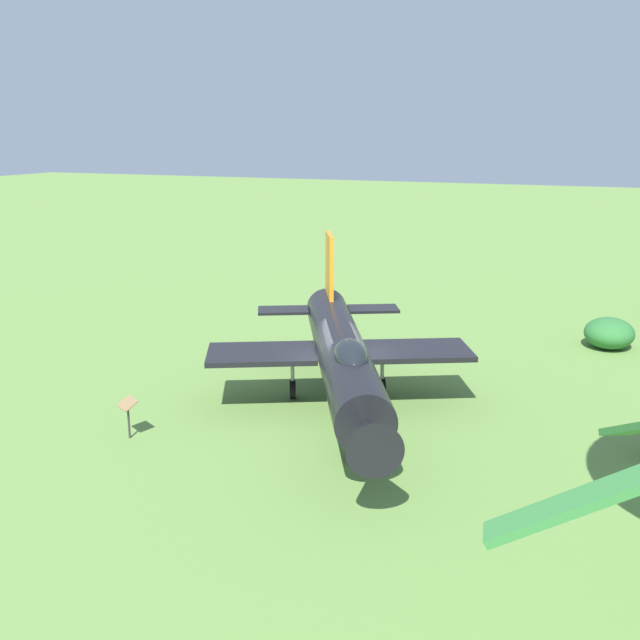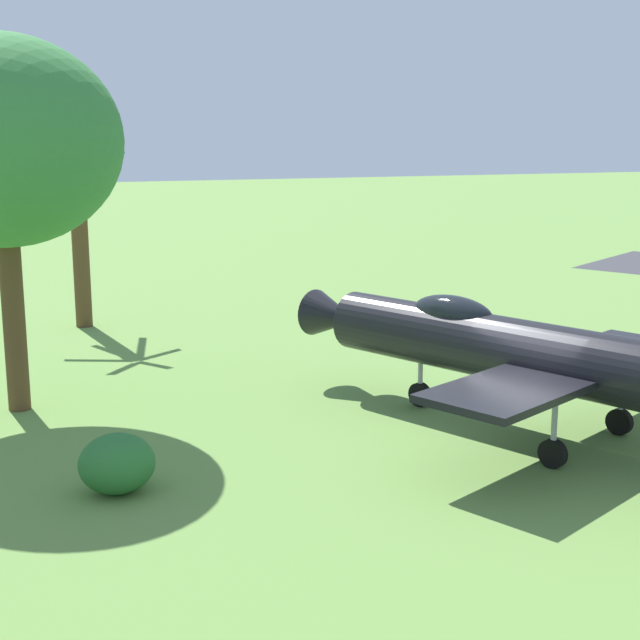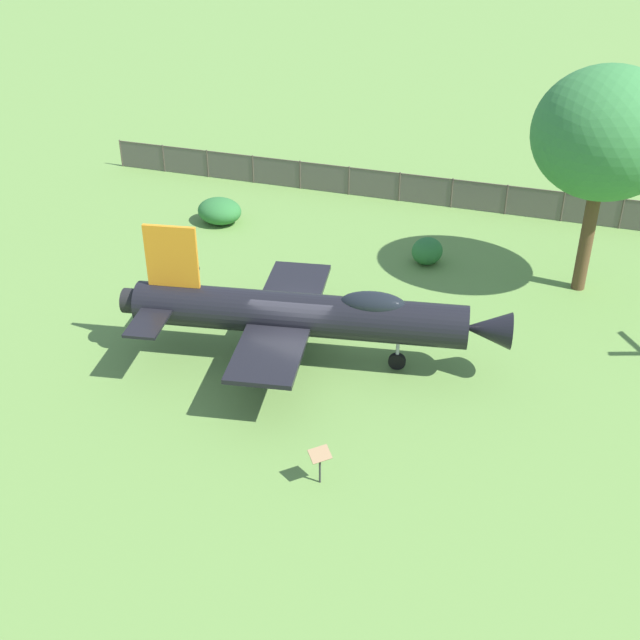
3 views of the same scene
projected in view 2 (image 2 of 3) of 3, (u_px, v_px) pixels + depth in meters
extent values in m
plane|color=#668E42|center=(540.00, 438.00, 20.52)|extent=(200.00, 200.00, 0.00)
cylinder|color=black|center=(545.00, 357.00, 20.14)|extent=(6.32, 10.81, 1.47)
cone|color=black|center=(336.00, 316.00, 24.42)|extent=(1.83, 1.99, 1.25)
ellipsoid|color=black|center=(452.00, 313.00, 21.71)|extent=(1.78, 2.37, 0.84)
cube|color=black|center=(505.00, 392.00, 18.12)|extent=(3.92, 3.39, 0.16)
cube|color=black|center=(620.00, 351.00, 21.46)|extent=(3.92, 3.39, 0.16)
cylinder|color=#A5A8AD|center=(421.00, 367.00, 22.63)|extent=(0.12, 0.12, 1.41)
cylinder|color=black|center=(420.00, 395.00, 22.78)|extent=(0.43, 0.62, 0.60)
cylinder|color=#A5A8AD|center=(554.00, 420.00, 18.53)|extent=(0.12, 0.12, 1.41)
cylinder|color=black|center=(553.00, 454.00, 18.68)|extent=(0.43, 0.62, 0.60)
cylinder|color=#A5A8AD|center=(621.00, 391.00, 20.54)|extent=(0.12, 0.12, 1.41)
cylinder|color=black|center=(619.00, 422.00, 20.69)|extent=(0.43, 0.62, 0.60)
cylinder|color=brown|center=(13.00, 311.00, 22.11)|extent=(0.53, 0.53, 4.91)
ellipsoid|color=#387F3D|center=(1.00, 141.00, 21.29)|extent=(5.57, 5.45, 4.91)
cylinder|color=brown|center=(80.00, 232.00, 31.29)|extent=(0.56, 0.56, 6.53)
cube|color=#387F3D|center=(101.00, 140.00, 31.07)|extent=(1.58, 0.48, 0.93)
cube|color=#387F3D|center=(85.00, 140.00, 31.85)|extent=(0.99, 2.00, 1.42)
cube|color=#387F3D|center=(59.00, 140.00, 31.36)|extent=(1.06, 1.87, 0.63)
cube|color=#387F3D|center=(44.00, 140.00, 30.36)|extent=(1.79, 0.28, 0.91)
cube|color=#387F3D|center=(65.00, 141.00, 29.44)|extent=(0.93, 2.15, 1.32)
cube|color=#387F3D|center=(93.00, 141.00, 29.85)|extent=(1.11, 1.99, 1.11)
ellipsoid|color=#2D7033|center=(117.00, 464.00, 17.35)|extent=(1.44, 1.29, 1.15)
cylinder|color=#333333|center=(604.00, 357.00, 25.82)|extent=(0.06, 0.06, 0.90)
cube|color=olive|center=(605.00, 338.00, 25.70)|extent=(0.72, 0.64, 0.25)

